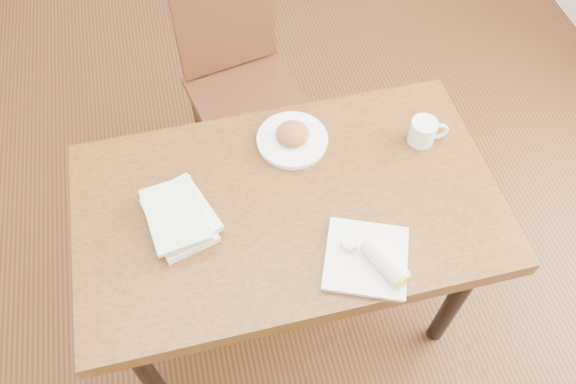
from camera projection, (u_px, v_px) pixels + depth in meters
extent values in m
cube|color=#472814|center=(288.00, 301.00, 2.29)|extent=(4.00, 5.00, 0.01)
cube|color=brown|center=(288.00, 207.00, 1.69)|extent=(1.26, 0.73, 0.06)
cylinder|color=black|center=(146.00, 371.00, 1.79)|extent=(0.06, 0.06, 0.69)
cylinder|color=black|center=(456.00, 298.00, 1.93)|extent=(0.06, 0.06, 0.69)
cylinder|color=black|center=(132.00, 230.00, 2.08)|extent=(0.06, 0.06, 0.69)
cylinder|color=black|center=(403.00, 175.00, 2.21)|extent=(0.06, 0.06, 0.69)
cylinder|color=#432213|center=(272.00, 98.00, 2.60)|extent=(0.04, 0.04, 0.45)
cylinder|color=#432213|center=(199.00, 123.00, 2.52)|extent=(0.04, 0.04, 0.45)
cylinder|color=#432213|center=(306.00, 154.00, 2.42)|extent=(0.04, 0.04, 0.45)
cylinder|color=#432213|center=(228.00, 183.00, 2.34)|extent=(0.04, 0.04, 0.45)
cube|color=#432213|center=(248.00, 100.00, 2.27)|extent=(0.49, 0.49, 0.04)
cube|color=#432213|center=(225.00, 20.00, 2.15)|extent=(0.40, 0.12, 0.45)
cylinder|color=white|center=(292.00, 141.00, 1.78)|extent=(0.22, 0.22, 0.01)
cylinder|color=white|center=(292.00, 139.00, 1.77)|extent=(0.23, 0.23, 0.01)
ellipsoid|color=#B27538|center=(292.00, 134.00, 1.75)|extent=(0.11, 0.11, 0.06)
cylinder|color=white|center=(423.00, 132.00, 1.76)|extent=(0.08, 0.08, 0.08)
torus|color=white|center=(438.00, 131.00, 1.76)|extent=(0.07, 0.03, 0.07)
cylinder|color=tan|center=(425.00, 124.00, 1.73)|extent=(0.07, 0.07, 0.01)
cylinder|color=#F2E5CC|center=(425.00, 123.00, 1.72)|extent=(0.05, 0.05, 0.00)
cube|color=white|center=(366.00, 259.00, 1.55)|extent=(0.29, 0.29, 0.01)
cube|color=white|center=(366.00, 257.00, 1.54)|extent=(0.29, 0.29, 0.01)
cylinder|color=white|center=(384.00, 261.00, 1.50)|extent=(0.11, 0.15, 0.06)
cylinder|color=yellow|center=(402.00, 279.00, 1.47)|extent=(0.05, 0.04, 0.05)
cylinder|color=silver|center=(350.00, 243.00, 1.55)|extent=(0.05, 0.05, 0.03)
cylinder|color=red|center=(350.00, 242.00, 1.54)|extent=(0.04, 0.04, 0.01)
cube|color=white|center=(179.00, 220.00, 1.61)|extent=(0.21, 0.26, 0.02)
cube|color=silver|center=(182.00, 213.00, 1.60)|extent=(0.22, 0.26, 0.02)
cube|color=#86CA99|center=(175.00, 215.00, 1.58)|extent=(0.18, 0.25, 0.02)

